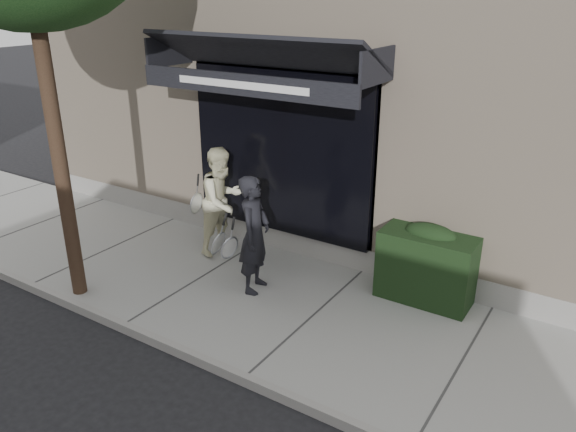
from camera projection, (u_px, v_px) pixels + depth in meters
The scene contains 7 objects.
ground at pixel (314, 322), 7.67m from camera, with size 80.00×80.00×0.00m, color black.
sidewalk at pixel (314, 318), 7.64m from camera, with size 20.00×3.00×0.12m, color #9B9A95.
curb at pixel (246, 380), 6.43m from camera, with size 20.00×0.10×0.14m, color gray.
building_facade at pixel (449, 74), 10.51m from camera, with size 14.30×8.04×5.64m.
hedge at pixel (427, 264), 7.84m from camera, with size 1.30×0.70×1.14m.
pedestrian_front at pixel (254, 235), 7.96m from camera, with size 0.76×0.87×1.74m.
pedestrian_back at pixel (223, 201), 9.16m from camera, with size 0.81×0.94×1.79m.
Camera 1 is at (3.24, -5.71, 4.23)m, focal length 35.00 mm.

